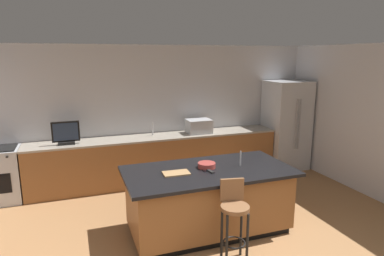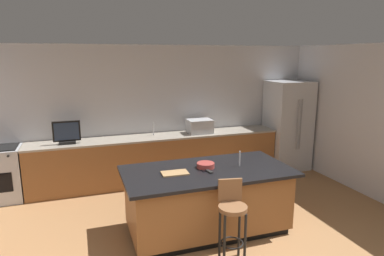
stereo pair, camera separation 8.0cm
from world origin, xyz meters
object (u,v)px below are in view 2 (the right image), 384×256
refrigerator (287,125)px  tv_monitor (67,133)px  microwave (200,126)px  tv_remote (209,171)px  cutting_board (175,173)px  bar_stool_center (232,214)px  cell_phone (203,170)px  kitchen_island (207,200)px  fruit_bowl (206,165)px

refrigerator → tv_monitor: (-4.50, 0.03, 0.15)m
tv_monitor → refrigerator: bearing=-0.3°
microwave → tv_remote: size_ratio=2.82×
refrigerator → cutting_board: (-3.12, -2.01, -0.04)m
bar_stool_center → cell_phone: size_ratio=6.72×
tv_monitor → tv_remote: (1.83, -2.12, -0.19)m
kitchen_island → fruit_bowl: size_ratio=9.37×
kitchen_island → bar_stool_center: (0.01, -0.78, 0.15)m
kitchen_island → tv_remote: 0.46m
kitchen_island → microwave: bearing=72.8°
fruit_bowl → cutting_board: size_ratio=0.70×
kitchen_island → tv_monitor: tv_monitor is taller
fruit_bowl → cutting_board: 0.48m
fruit_bowl → refrigerator: bearing=35.9°
tv_monitor → cell_phone: bearing=-48.7°
tv_monitor → bar_stool_center: 3.40m
tv_monitor → tv_remote: 2.81m
fruit_bowl → cell_phone: fruit_bowl is taller
microwave → cell_phone: bearing=-108.8°
tv_remote → refrigerator: bearing=30.1°
kitchen_island → refrigerator: size_ratio=1.22×
fruit_bowl → tv_remote: 0.17m
cell_phone → tv_monitor: bearing=132.3°
kitchen_island → tv_remote: bearing=-101.0°
cell_phone → tv_remote: tv_remote is taller
refrigerator → tv_remote: (-2.67, -2.09, -0.04)m
microwave → cell_phone: 2.21m
kitchen_island → fruit_bowl: 0.49m
tv_monitor → tv_remote: bearing=-49.1°
microwave → tv_monitor: tv_monitor is taller
fruit_bowl → tv_remote: bearing=-96.7°
refrigerator → bar_stool_center: size_ratio=1.89×
cell_phone → microwave: bearing=72.2°
fruit_bowl → microwave: bearing=72.2°
refrigerator → fruit_bowl: bearing=-144.1°
kitchen_island → cutting_board: bearing=-178.6°
bar_stool_center → cutting_board: size_ratio=2.87×
fruit_bowl → cutting_board: fruit_bowl is taller
tv_monitor → fruit_bowl: tv_monitor is taller
kitchen_island → fruit_bowl: fruit_bowl is taller
tv_monitor → cutting_board: bearing=-55.9°
cutting_board → microwave: bearing=61.9°
microwave → cutting_board: 2.38m
tv_remote → cutting_board: size_ratio=0.48×
refrigerator → bar_stool_center: refrigerator is taller
bar_stool_center → tv_remote: size_ratio=5.93×
microwave → cutting_board: (-1.12, -2.09, -0.14)m
kitchen_island → cell_phone: (-0.07, -0.01, 0.45)m
kitchen_island → tv_monitor: bearing=132.4°
kitchen_island → bar_stool_center: 0.79m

